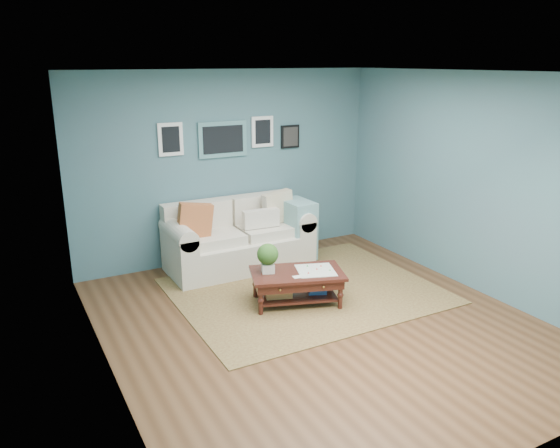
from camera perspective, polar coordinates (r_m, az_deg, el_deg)
room_shell at (r=5.76m, az=4.17°, el=2.08°), size 5.00×5.02×2.70m
area_rug at (r=6.98m, az=2.63°, el=-6.97°), size 3.18×2.54×0.01m
loveseat at (r=7.69m, az=-3.81°, el=-1.36°), size 2.04×0.93×1.05m
coffee_table at (r=6.51m, az=1.28°, el=-5.60°), size 1.23×0.95×0.76m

